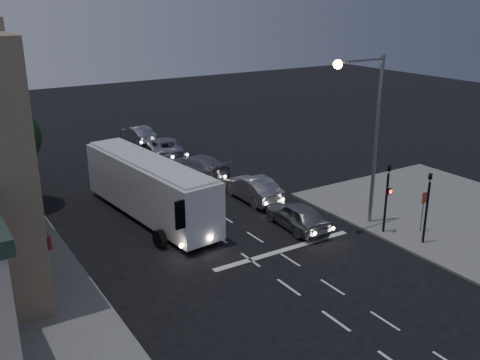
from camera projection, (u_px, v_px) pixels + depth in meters
ground at (275, 278)px, 23.74m from camera, size 120.00×120.00×0.00m
road_markings at (257, 243)px, 27.04m from camera, size 8.00×30.55×0.01m
tour_bus at (149, 186)px, 29.74m from camera, size 3.50×11.36×3.43m
car_suv at (297, 215)px, 28.67m from camera, size 2.00×4.41×1.47m
car_sedan_a at (252, 188)px, 32.70m from camera, size 1.63×4.66×1.53m
car_sedan_b at (197, 166)px, 37.05m from camera, size 3.20×5.60×1.53m
car_sedan_c at (164, 147)px, 42.02m from camera, size 3.76×5.74×1.47m
car_extra at (137, 135)px, 45.73m from camera, size 1.89×4.61×1.49m
traffic_signal_main at (387, 190)px, 27.43m from camera, size 0.25×0.35×4.10m
traffic_signal_side at (428, 199)px, 26.19m from camera, size 0.18×0.15×4.10m
regulatory_sign at (424, 205)px, 27.74m from camera, size 0.45×0.12×2.20m
streetlight at (369, 123)px, 27.37m from camera, size 3.32×0.44×9.00m
street_tree at (4, 134)px, 30.20m from camera, size 4.00×4.00×6.20m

